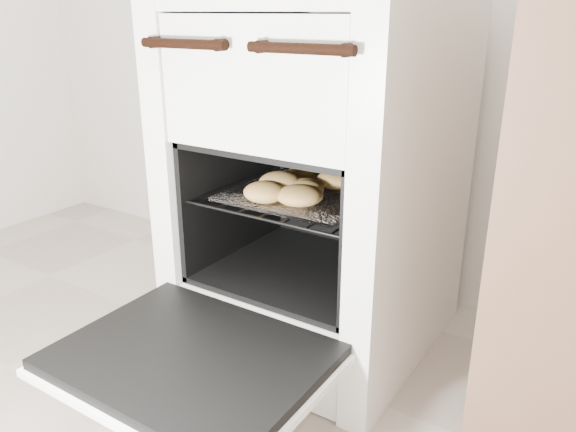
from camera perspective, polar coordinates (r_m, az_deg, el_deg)
stove at (r=1.28m, az=3.15°, el=3.52°), size 0.53×0.59×0.82m
oven_door at (r=1.05m, az=-9.82°, el=-14.24°), size 0.48×0.37×0.03m
oven_rack at (r=1.24m, az=1.78°, el=2.15°), size 0.39×0.37×0.01m
foil_sheet at (r=1.23m, az=1.35°, el=2.18°), size 0.30×0.27×0.01m
baked_rolls at (r=1.20m, az=1.00°, el=3.04°), size 0.21×0.27×0.05m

